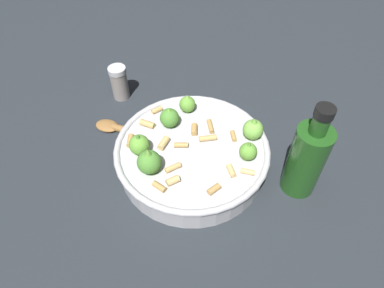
{
  "coord_description": "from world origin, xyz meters",
  "views": [
    {
      "loc": [
        -0.04,
        0.42,
        0.53
      ],
      "look_at": [
        0.0,
        0.0,
        0.06
      ],
      "focal_mm": 32.1,
      "sensor_mm": 36.0,
      "label": 1
    }
  ],
  "objects": [
    {
      "name": "ground_plane",
      "position": [
        0.0,
        0.0,
        0.0
      ],
      "size": [
        2.4,
        2.4,
        0.0
      ],
      "primitive_type": "plane",
      "color": "#23282D"
    },
    {
      "name": "cooking_pan",
      "position": [
        0.0,
        -0.0,
        0.03
      ],
      "size": [
        0.29,
        0.29,
        0.11
      ],
      "color": "#B7B7BC",
      "rests_on": "ground"
    },
    {
      "name": "pepper_shaker",
      "position": [
        0.19,
        -0.19,
        0.04
      ],
      "size": [
        0.04,
        0.04,
        0.08
      ],
      "color": "gray",
      "rests_on": "ground"
    },
    {
      "name": "olive_oil_bottle",
      "position": [
        -0.2,
        0.03,
        0.08
      ],
      "size": [
        0.06,
        0.06,
        0.19
      ],
      "color": "#1E4C19",
      "rests_on": "ground"
    },
    {
      "name": "wooden_spoon",
      "position": [
        0.12,
        -0.06,
        0.01
      ],
      "size": [
        0.23,
        0.08,
        0.02
      ],
      "color": "olive",
      "rests_on": "ground"
    }
  ]
}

